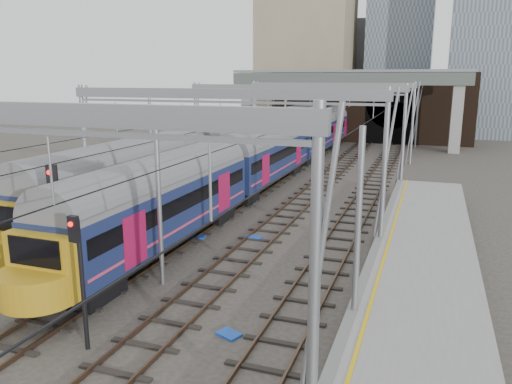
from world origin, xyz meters
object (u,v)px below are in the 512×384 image
at_px(train_main, 294,142).
at_px(signal_near_centre, 79,266).
at_px(train_second, 237,145).
at_px(signal_near_left, 58,217).

distance_m(train_main, signal_near_centre, 33.31).
distance_m(train_second, signal_near_left, 26.25).
bearing_deg(signal_near_centre, train_second, 108.35).
height_order(signal_near_left, signal_near_centre, signal_near_left).
bearing_deg(signal_near_left, signal_near_centre, -66.50).
height_order(train_main, signal_near_centre, train_main).
distance_m(train_main, signal_near_left, 30.47).
height_order(train_second, signal_near_centre, train_second).
bearing_deg(signal_near_left, train_main, 63.63).
bearing_deg(train_main, signal_near_centre, -85.93).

